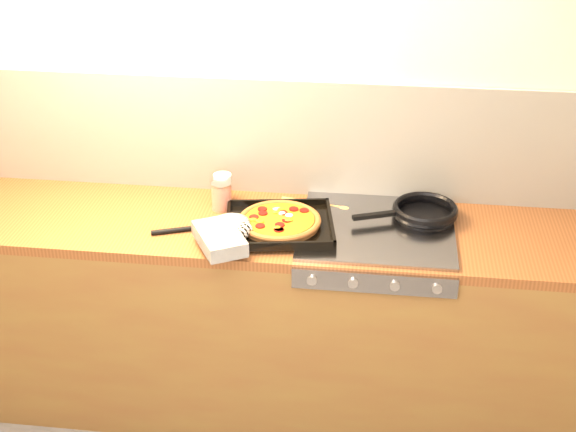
# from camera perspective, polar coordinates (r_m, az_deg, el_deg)

# --- Properties ---
(room_shell) EXTENTS (3.20, 3.20, 3.20)m
(room_shell) POSITION_cam_1_polar(r_m,az_deg,el_deg) (3.34, -1.04, 5.59)
(room_shell) COLOR white
(room_shell) RESTS_ON ground
(counter_run) EXTENTS (3.20, 0.62, 0.90)m
(counter_run) POSITION_cam_1_polar(r_m,az_deg,el_deg) (3.43, -1.62, -7.14)
(counter_run) COLOR brown
(counter_run) RESTS_ON ground
(stovetop) EXTENTS (0.60, 0.56, 0.02)m
(stovetop) POSITION_cam_1_polar(r_m,az_deg,el_deg) (3.16, 6.36, -0.92)
(stovetop) COLOR gray
(stovetop) RESTS_ON counter_run
(pizza_on_tray) EXTENTS (0.56, 0.54, 0.07)m
(pizza_on_tray) POSITION_cam_1_polar(r_m,az_deg,el_deg) (3.08, -1.79, -0.69)
(pizza_on_tray) COLOR black
(pizza_on_tray) RESTS_ON stovetop
(frying_pan) EXTENTS (0.46, 0.34, 0.04)m
(frying_pan) POSITION_cam_1_polar(r_m,az_deg,el_deg) (3.24, 9.62, 0.31)
(frying_pan) COLOR black
(frying_pan) RESTS_ON stovetop
(tomato_can) EXTENTS (0.11, 0.11, 0.12)m
(tomato_can) POSITION_cam_1_polar(r_m,az_deg,el_deg) (3.29, -4.75, 1.42)
(tomato_can) COLOR #A8220D
(tomato_can) RESTS_ON counter_run
(juice_glass) EXTENTS (0.08, 0.08, 0.13)m
(juice_glass) POSITION_cam_1_polar(r_m,az_deg,el_deg) (3.34, -4.66, 2.00)
(juice_glass) COLOR orange
(juice_glass) RESTS_ON counter_run
(wooden_spoon) EXTENTS (0.30, 0.10, 0.02)m
(wooden_spoon) POSITION_cam_1_polar(r_m,az_deg,el_deg) (3.31, 2.47, 0.79)
(wooden_spoon) COLOR tan
(wooden_spoon) RESTS_ON counter_run
(black_spatula) EXTENTS (0.28, 0.15, 0.02)m
(black_spatula) POSITION_cam_1_polar(r_m,az_deg,el_deg) (3.16, -7.03, -0.94)
(black_spatula) COLOR black
(black_spatula) RESTS_ON counter_run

